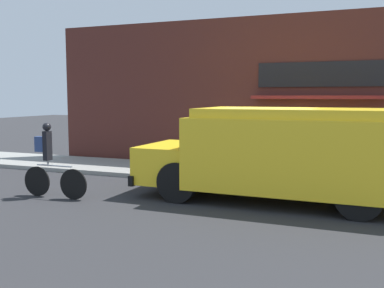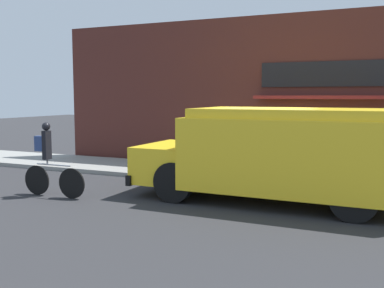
{
  "view_description": "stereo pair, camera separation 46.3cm",
  "coord_description": "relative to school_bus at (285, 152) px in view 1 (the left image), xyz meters",
  "views": [
    {
      "loc": [
        2.54,
        -11.34,
        2.39
      ],
      "look_at": [
        -1.91,
        -0.2,
        1.1
      ],
      "focal_mm": 42.0,
      "sensor_mm": 36.0,
      "label": 1
    },
    {
      "loc": [
        2.97,
        -11.16,
        2.39
      ],
      "look_at": [
        -1.91,
        -0.2,
        1.1
      ],
      "focal_mm": 42.0,
      "sensor_mm": 36.0,
      "label": 2
    }
  ],
  "objects": [
    {
      "name": "sidewalk",
      "position": [
        -0.77,
        2.58,
        -1.06
      ],
      "size": [
        28.0,
        2.61,
        0.13
      ],
      "color": "gray",
      "rests_on": "ground_plane"
    },
    {
      "name": "ground_plane",
      "position": [
        -0.77,
        1.27,
        -1.13
      ],
      "size": [
        70.0,
        70.0,
        0.0
      ],
      "primitive_type": "plane",
      "color": "#2B2B2D"
    },
    {
      "name": "cyclist",
      "position": [
        -5.19,
        -1.63,
        -0.31
      ],
      "size": [
        1.75,
        0.2,
        1.77
      ],
      "rotation": [
        0.0,
        0.0,
        0.01
      ],
      "color": "black",
      "rests_on": "ground_plane"
    },
    {
      "name": "storefront",
      "position": [
        -0.75,
        4.11,
        1.32
      ],
      "size": [
        16.37,
        0.82,
        4.89
      ],
      "color": "#4C231E",
      "rests_on": "ground_plane"
    },
    {
      "name": "school_bus",
      "position": [
        0.0,
        0.0,
        0.0
      ],
      "size": [
        6.22,
        2.85,
        2.11
      ],
      "rotation": [
        0.0,
        0.0,
        -0.01
      ],
      "color": "yellow",
      "rests_on": "ground_plane"
    }
  ]
}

